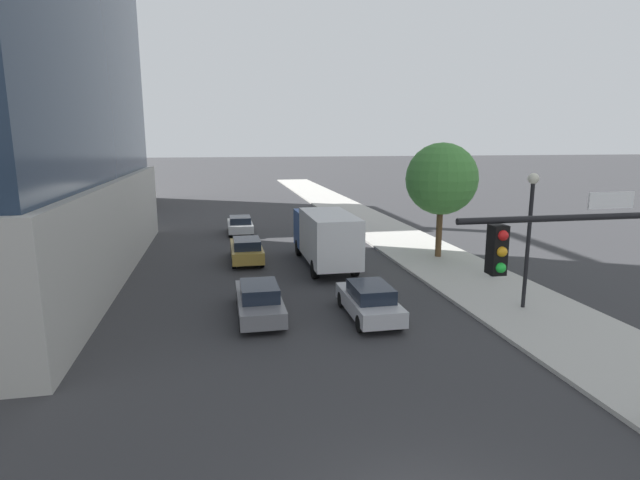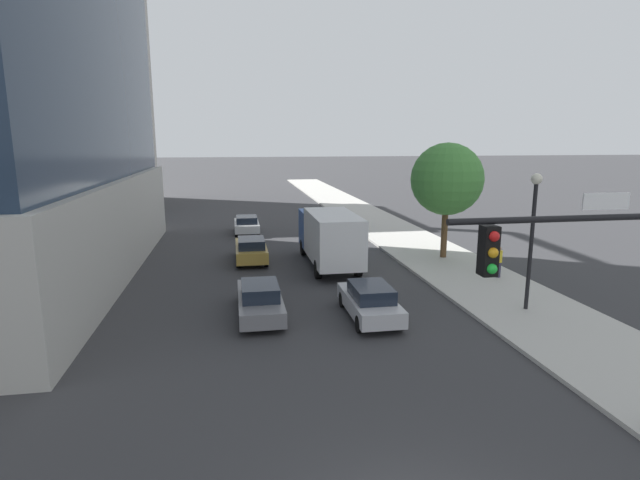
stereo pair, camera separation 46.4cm
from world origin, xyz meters
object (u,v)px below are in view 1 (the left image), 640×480
at_px(car_gray, 259,300).
at_px(pedestrian_yellow_shirt, 494,261).
at_px(construction_building, 57,60).
at_px(street_tree, 442,179).
at_px(box_truck, 325,235).
at_px(street_lamp, 530,220).
at_px(car_silver, 369,301).
at_px(car_white, 240,225).
at_px(car_gold, 247,250).
at_px(traffic_light_pole, 600,272).

relative_size(car_gray, pedestrian_yellow_shirt, 3.01).
relative_size(construction_building, street_tree, 5.43).
xyz_separation_m(box_truck, pedestrian_yellow_shirt, (7.90, -4.22, -0.83)).
bearing_deg(construction_building, street_lamp, -54.44).
height_order(street_tree, car_silver, street_tree).
bearing_deg(street_tree, car_gray, -145.06).
height_order(car_white, pedestrian_yellow_shirt, pedestrian_yellow_shirt).
relative_size(car_silver, car_gold, 0.93).
bearing_deg(street_lamp, box_truck, 126.46).
bearing_deg(car_white, car_gold, -90.00).
xyz_separation_m(traffic_light_pole, car_gray, (-6.81, 10.05, -3.46)).
height_order(car_white, box_truck, box_truck).
xyz_separation_m(street_lamp, car_silver, (-6.57, 0.38, -3.09)).
bearing_deg(box_truck, traffic_light_pole, -81.79).
height_order(street_tree, pedestrian_yellow_shirt, street_tree).
bearing_deg(box_truck, street_tree, 3.57).
bearing_deg(street_tree, street_lamp, -92.58).
distance_m(street_tree, pedestrian_yellow_shirt, 6.07).
height_order(construction_building, car_gold, construction_building).
relative_size(traffic_light_pole, street_lamp, 1.06).
bearing_deg(box_truck, street_lamp, -53.54).
bearing_deg(street_tree, car_white, 137.26).
height_order(street_lamp, street_tree, street_tree).
relative_size(construction_building, box_truck, 4.64).
distance_m(car_gray, pedestrian_yellow_shirt, 12.61).
height_order(traffic_light_pole, car_silver, traffic_light_pole).
xyz_separation_m(street_tree, pedestrian_yellow_shirt, (0.91, -4.65, -3.80)).
bearing_deg(construction_building, traffic_light_pole, -63.44).
distance_m(construction_building, car_gold, 35.60).
distance_m(traffic_light_pole, car_gray, 12.62).
xyz_separation_m(street_tree, car_gray, (-11.27, -7.88, -4.07)).
height_order(traffic_light_pole, car_gray, traffic_light_pole).
xyz_separation_m(street_lamp, box_truck, (-6.57, 8.89, -2.03)).
height_order(car_gold, pedestrian_yellow_shirt, pedestrian_yellow_shirt).
distance_m(car_white, box_truck, 11.72).
distance_m(car_white, pedestrian_yellow_shirt, 19.38).
bearing_deg(construction_building, car_silver, -61.13).
bearing_deg(car_gray, pedestrian_yellow_shirt, 14.81).
bearing_deg(car_silver, car_gold, 112.38).
distance_m(street_lamp, street_tree, 9.38).
bearing_deg(pedestrian_yellow_shirt, car_gray, -165.19).
bearing_deg(street_tree, car_gold, 172.56).
xyz_separation_m(traffic_light_pole, street_tree, (4.46, 17.92, 0.60)).
height_order(car_gray, car_gold, car_gold).
relative_size(box_truck, pedestrian_yellow_shirt, 4.94).
bearing_deg(street_lamp, street_tree, 87.42).
distance_m(street_tree, car_white, 15.87).
height_order(box_truck, pedestrian_yellow_shirt, box_truck).
bearing_deg(car_white, street_tree, -42.74).
bearing_deg(car_gray, car_gold, 90.00).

